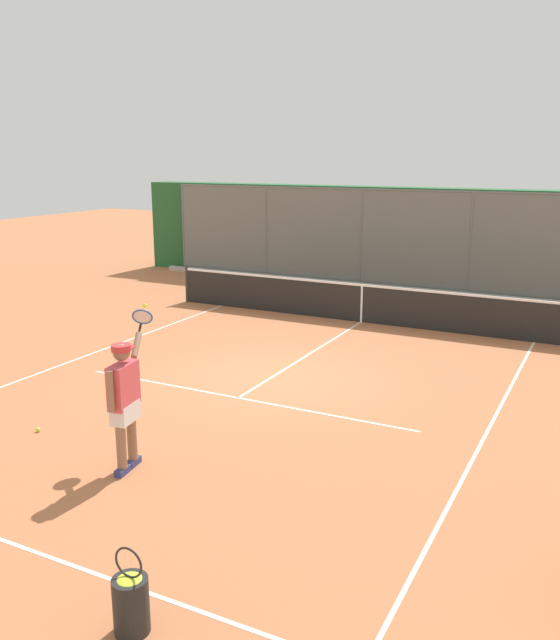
# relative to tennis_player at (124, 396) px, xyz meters

# --- Properties ---
(ground_plane) EXTENTS (60.00, 60.00, 0.00)m
(ground_plane) POSITION_rel_tennis_player_xyz_m (0.05, -4.16, -1.03)
(ground_plane) COLOR #B76B42
(court_line_markings) EXTENTS (8.23, 11.01, 0.01)m
(court_line_markings) POSITION_rel_tennis_player_xyz_m (0.05, -2.73, -1.02)
(court_line_markings) COLOR white
(court_line_markings) RESTS_ON ground
(fence_backdrop) EXTENTS (19.77, 1.37, 3.09)m
(fence_backdrop) POSITION_rel_tennis_player_xyz_m (0.05, -14.01, 0.51)
(fence_backdrop) COLOR slate
(fence_backdrop) RESTS_ON ground
(tennis_net) EXTENTS (10.57, 0.09, 1.07)m
(tennis_net) POSITION_rel_tennis_player_xyz_m (0.05, -9.01, -0.53)
(tennis_net) COLOR #2D2D2D
(tennis_net) RESTS_ON ground
(tennis_player) EXTENTS (0.63, 1.37, 2.03)m
(tennis_player) POSITION_rel_tennis_player_xyz_m (0.00, 0.00, 0.00)
(tennis_player) COLOR navy
(tennis_player) RESTS_ON ground
(tennis_ball_near_baseline) EXTENTS (0.07, 0.07, 0.07)m
(tennis_ball_near_baseline) POSITION_rel_tennis_player_xyz_m (2.54, -2.81, -0.99)
(tennis_ball_near_baseline) COLOR #C1D138
(tennis_ball_near_baseline) RESTS_ON ground
(tennis_ball_by_sideline) EXTENTS (0.07, 0.07, 0.07)m
(tennis_ball_by_sideline) POSITION_rel_tennis_player_xyz_m (2.02, -0.34, -0.99)
(tennis_ball_by_sideline) COLOR #D6E042
(tennis_ball_by_sideline) RESTS_ON ground
(ball_basket) EXTENTS (0.32, 0.32, 0.83)m
(ball_basket) POSITION_rel_tennis_player_xyz_m (-2.07, 2.46, -0.73)
(ball_basket) COLOR black
(ball_basket) RESTS_ON ground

